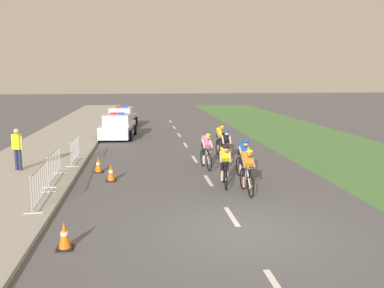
{
  "coord_description": "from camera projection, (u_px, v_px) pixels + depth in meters",
  "views": [
    {
      "loc": [
        -2.43,
        -9.57,
        3.86
      ],
      "look_at": [
        -0.4,
        6.86,
        1.1
      ],
      "focal_mm": 38.61,
      "sensor_mm": 36.0,
      "label": 1
    }
  ],
  "objects": [
    {
      "name": "ground_plane",
      "position": [
        242.0,
        232.0,
        10.29
      ],
      "size": [
        160.0,
        160.0,
        0.0
      ],
      "primitive_type": "plane",
      "color": "#56565B"
    },
    {
      "name": "sidewalk_slab",
      "position": [
        56.0,
        144.0,
        23.12
      ],
      "size": [
        4.5,
        60.0,
        0.12
      ],
      "primitive_type": "cube",
      "color": "#A3A099",
      "rests_on": "ground"
    },
    {
      "name": "kerb_edge",
      "position": [
        96.0,
        143.0,
        23.38
      ],
      "size": [
        0.16,
        60.0,
        0.13
      ],
      "primitive_type": "cube",
      "color": "#9E9E99",
      "rests_on": "ground"
    },
    {
      "name": "grass_verge",
      "position": [
        313.0,
        140.0,
        24.95
      ],
      "size": [
        7.0,
        60.0,
        0.01
      ],
      "primitive_type": "cube",
      "color": "#4C7F42",
      "rests_on": "ground"
    },
    {
      "name": "lane_markings_centre",
      "position": [
        190.0,
        151.0,
        21.21
      ],
      "size": [
        0.14,
        29.6,
        0.01
      ],
      "color": "white",
      "rests_on": "ground"
    },
    {
      "name": "cyclist_lead",
      "position": [
        247.0,
        170.0,
        13.55
      ],
      "size": [
        0.42,
        1.72,
        1.56
      ],
      "color": "black",
      "rests_on": "ground"
    },
    {
      "name": "cyclist_second",
      "position": [
        225.0,
        164.0,
        14.4
      ],
      "size": [
        0.45,
        1.72,
        1.56
      ],
      "color": "black",
      "rests_on": "ground"
    },
    {
      "name": "cyclist_third",
      "position": [
        243.0,
        158.0,
        15.47
      ],
      "size": [
        0.44,
        1.72,
        1.56
      ],
      "color": "black",
      "rests_on": "ground"
    },
    {
      "name": "cyclist_fourth",
      "position": [
        206.0,
        150.0,
        17.16
      ],
      "size": [
        0.46,
        1.72,
        1.56
      ],
      "color": "black",
      "rests_on": "ground"
    },
    {
      "name": "cyclist_fifth",
      "position": [
        226.0,
        146.0,
        18.23
      ],
      "size": [
        0.42,
        1.72,
        1.56
      ],
      "color": "black",
      "rests_on": "ground"
    },
    {
      "name": "cyclist_sixth",
      "position": [
        220.0,
        140.0,
        19.82
      ],
      "size": [
        0.43,
        1.72,
        1.56
      ],
      "color": "black",
      "rests_on": "ground"
    },
    {
      "name": "police_car_nearest",
      "position": [
        118.0,
        127.0,
        25.78
      ],
      "size": [
        2.29,
        4.54,
        1.59
      ],
      "color": "silver",
      "rests_on": "ground"
    },
    {
      "name": "police_car_second",
      "position": [
        122.0,
        118.0,
        31.1
      ],
      "size": [
        2.33,
        4.55,
        1.59
      ],
      "color": "silver",
      "rests_on": "ground"
    },
    {
      "name": "crowd_barrier_front",
      "position": [
        40.0,
        185.0,
        12.21
      ],
      "size": [
        0.56,
        2.32,
        1.07
      ],
      "color": "#B7BABF",
      "rests_on": "sidewalk_slab"
    },
    {
      "name": "crowd_barrier_middle",
      "position": [
        55.0,
        166.0,
        14.81
      ],
      "size": [
        0.54,
        2.32,
        1.07
      ],
      "color": "#B7BABF",
      "rests_on": "sidewalk_slab"
    },
    {
      "name": "crowd_barrier_rear",
      "position": [
        75.0,
        150.0,
        17.99
      ],
      "size": [
        0.51,
        2.32,
        1.07
      ],
      "color": "#B7BABF",
      "rests_on": "sidewalk_slab"
    },
    {
      "name": "traffic_cone_near",
      "position": [
        64.0,
        236.0,
        9.22
      ],
      "size": [
        0.36,
        0.36,
        0.64
      ],
      "color": "black",
      "rests_on": "ground"
    },
    {
      "name": "traffic_cone_mid",
      "position": [
        111.0,
        173.0,
        15.18
      ],
      "size": [
        0.36,
        0.36,
        0.64
      ],
      "color": "black",
      "rests_on": "ground"
    },
    {
      "name": "traffic_cone_far",
      "position": [
        98.0,
        165.0,
        16.54
      ],
      "size": [
        0.36,
        0.36,
        0.64
      ],
      "color": "black",
      "rests_on": "ground"
    },
    {
      "name": "spectator_closest",
      "position": [
        17.0,
        146.0,
        16.34
      ],
      "size": [
        0.5,
        0.35,
        1.68
      ],
      "color": "#23284C",
      "rests_on": "sidewalk_slab"
    }
  ]
}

